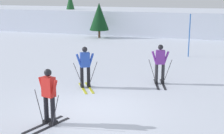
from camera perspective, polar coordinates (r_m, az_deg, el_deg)
The scene contains 8 objects.
ground_plane at distance 11.11m, azimuth -3.48°, elevation -7.34°, with size 120.00×120.00×0.00m, color silver.
far_snow_ridge at distance 32.02m, azimuth 11.03°, elevation 7.94°, with size 80.00×8.38×2.15m, color silver.
skier_blue at distance 13.28m, azimuth -4.78°, elevation 0.20°, with size 1.18×1.54×1.71m.
skier_purple at distance 13.90m, azimuth 8.49°, elevation 0.70°, with size 0.97×1.64×1.71m.
skier_red at distance 9.71m, azimuth -11.13°, elevation -4.91°, with size 0.97×1.64×1.71m.
trail_marker_pole at distance 20.10m, azimuth 13.50°, elevation 5.42°, with size 0.06×0.06×2.59m, color #1E56AD.
conifer_far_left at distance 32.71m, azimuth -7.36°, elevation 10.26°, with size 1.51×1.51×3.79m.
conifer_far_centre at distance 27.69m, azimuth -2.29°, elevation 8.90°, with size 1.66×1.66×2.97m.
Camera 1 is at (3.82, -9.68, 3.90)m, focal length 51.76 mm.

